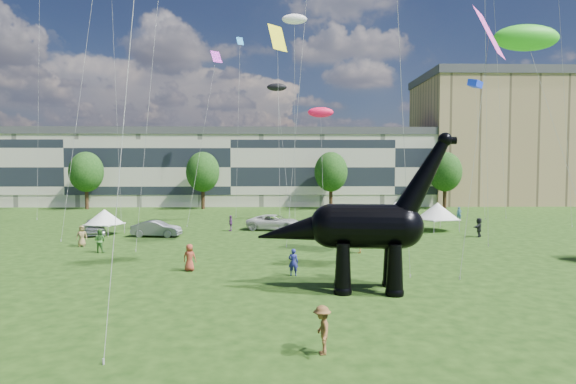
{
  "coord_description": "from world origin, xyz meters",
  "views": [
    {
      "loc": [
        -0.33,
        -22.08,
        6.58
      ],
      "look_at": [
        0.31,
        8.0,
        5.0
      ],
      "focal_mm": 30.0,
      "sensor_mm": 36.0,
      "label": 1
    }
  ],
  "objects": [
    {
      "name": "car_grey",
      "position": [
        -11.76,
        23.15,
        0.75
      ],
      "size": [
        4.69,
        2.05,
        1.5
      ],
      "primitive_type": "imported",
      "rotation": [
        0.0,
        0.0,
        1.47
      ],
      "color": "slate",
      "rests_on": "ground"
    },
    {
      "name": "terrace_row",
      "position": [
        -8.0,
        62.0,
        6.0
      ],
      "size": [
        78.0,
        11.0,
        12.0
      ],
      "primitive_type": "cube",
      "color": "beige",
      "rests_on": "ground"
    },
    {
      "name": "visitors",
      "position": [
        -2.16,
        15.4,
        0.88
      ],
      "size": [
        51.08,
        42.49,
        1.84
      ],
      "color": "navy",
      "rests_on": "ground"
    },
    {
      "name": "apartment_block",
      "position": [
        40.0,
        65.0,
        11.0
      ],
      "size": [
        28.0,
        18.0,
        22.0
      ],
      "primitive_type": "cube",
      "color": "tan",
      "rests_on": "ground"
    },
    {
      "name": "tree_far_left",
      "position": [
        -30.0,
        53.0,
        6.29
      ],
      "size": [
        5.2,
        5.2,
        9.44
      ],
      "color": "#382314",
      "rests_on": "ground"
    },
    {
      "name": "tree_far_right",
      "position": [
        26.0,
        53.0,
        6.29
      ],
      "size": [
        5.2,
        5.2,
        9.44
      ],
      "color": "#382314",
      "rests_on": "ground"
    },
    {
      "name": "tree_mid_right",
      "position": [
        8.0,
        53.0,
        6.29
      ],
      "size": [
        5.2,
        5.2,
        9.44
      ],
      "color": "#382314",
      "rests_on": "ground"
    },
    {
      "name": "ground",
      "position": [
        0.0,
        0.0,
        0.0
      ],
      "size": [
        220.0,
        220.0,
        0.0
      ],
      "primitive_type": "plane",
      "color": "#16330C",
      "rests_on": "ground"
    },
    {
      "name": "gazebo_far",
      "position": [
        12.58,
        29.96,
        1.95
      ],
      "size": [
        4.98,
        4.98,
        2.78
      ],
      "rotation": [
        0.0,
        0.0,
        0.3
      ],
      "color": "white",
      "rests_on": "ground"
    },
    {
      "name": "gazebo_left",
      "position": [
        -17.14,
        24.65,
        1.74
      ],
      "size": [
        4.41,
        4.41,
        2.48
      ],
      "rotation": [
        0.0,
        0.0,
        -0.29
      ],
      "color": "white",
      "rests_on": "ground"
    },
    {
      "name": "car_silver",
      "position": [
        -18.1,
        24.61,
        0.78
      ],
      "size": [
        3.53,
        4.91,
        1.55
      ],
      "primitive_type": "imported",
      "rotation": [
        0.0,
        0.0,
        0.42
      ],
      "color": "silver",
      "rests_on": "ground"
    },
    {
      "name": "gazebo_near",
      "position": [
        16.09,
        26.82,
        2.04
      ],
      "size": [
        5.26,
        5.26,
        2.9
      ],
      "rotation": [
        0.0,
        0.0,
        0.32
      ],
      "color": "white",
      "rests_on": "ground"
    },
    {
      "name": "dinosaur_sculpture",
      "position": [
        3.99,
        3.26,
        3.28
      ],
      "size": [
        10.66,
        3.34,
        8.67
      ],
      "rotation": [
        0.0,
        0.0,
        -0.13
      ],
      "color": "black",
      "rests_on": "ground"
    },
    {
      "name": "car_dark",
      "position": [
        5.16,
        23.69,
        0.73
      ],
      "size": [
        3.32,
        5.37,
        1.45
      ],
      "primitive_type": "imported",
      "rotation": [
        0.0,
        0.0,
        -0.27
      ],
      "color": "#595960",
      "rests_on": "ground"
    },
    {
      "name": "tree_mid_left",
      "position": [
        -12.0,
        53.0,
        6.29
      ],
      "size": [
        5.2,
        5.2,
        9.44
      ],
      "color": "#382314",
      "rests_on": "ground"
    },
    {
      "name": "car_white",
      "position": [
        -0.67,
        27.72,
        0.8
      ],
      "size": [
        6.24,
        3.96,
        1.6
      ],
      "primitive_type": "imported",
      "rotation": [
        0.0,
        0.0,
        1.33
      ],
      "color": "silver",
      "rests_on": "ground"
    }
  ]
}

